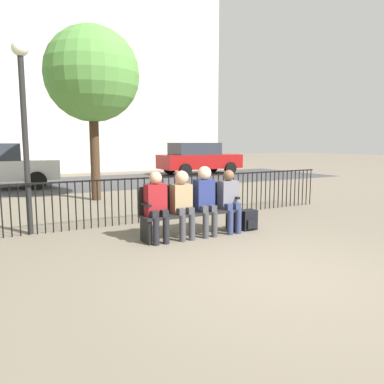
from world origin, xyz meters
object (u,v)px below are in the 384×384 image
(seated_person_2, at_px, (205,196))
(tree_1, at_px, (92,75))
(backpack, at_px, (248,220))
(parked_car_0, at_px, (198,158))
(lamp_post, at_px, (23,107))
(park_bench, at_px, (190,208))
(seated_person_3, at_px, (229,198))
(seated_person_0, at_px, (157,203))
(seated_person_1, at_px, (183,200))

(seated_person_2, distance_m, tree_1, 5.84)
(backpack, xyz_separation_m, parked_car_0, (5.20, 11.02, 0.65))
(lamp_post, bearing_deg, park_bench, -31.07)
(seated_person_2, bearing_deg, seated_person_3, -0.54)
(lamp_post, xyz_separation_m, parked_car_0, (8.90, 9.36, -1.44))
(park_bench, relative_size, seated_person_3, 1.61)
(seated_person_3, distance_m, backpack, 0.63)
(park_bench, distance_m, seated_person_3, 0.79)
(seated_person_0, height_order, seated_person_3, seated_person_0)
(lamp_post, bearing_deg, seated_person_1, -35.59)
(seated_person_0, bearing_deg, lamp_post, 137.76)
(seated_person_3, bearing_deg, backpack, -2.02)
(seated_person_1, height_order, tree_1, tree_1)
(seated_person_2, relative_size, seated_person_3, 1.07)
(seated_person_1, xyz_separation_m, seated_person_3, (0.97, -0.00, -0.03))
(park_bench, relative_size, backpack, 4.91)
(seated_person_2, xyz_separation_m, lamp_post, (-2.75, 1.64, 1.57))
(seated_person_1, height_order, seated_person_2, seated_person_2)
(seated_person_3, bearing_deg, seated_person_2, 179.46)
(lamp_post, bearing_deg, seated_person_2, -30.78)
(park_bench, xyz_separation_m, seated_person_1, (-0.21, -0.13, 0.18))
(seated_person_2, bearing_deg, park_bench, 152.31)
(seated_person_2, height_order, parked_car_0, parked_car_0)
(seated_person_1, distance_m, parked_car_0, 12.83)
(park_bench, height_order, seated_person_3, seated_person_3)
(seated_person_3, relative_size, parked_car_0, 0.28)
(parked_car_0, bearing_deg, seated_person_3, -117.10)
(seated_person_1, relative_size, parked_car_0, 0.28)
(parked_car_0, bearing_deg, seated_person_1, -120.98)
(backpack, bearing_deg, park_bench, 172.93)
(seated_person_2, bearing_deg, parked_car_0, 60.79)
(seated_person_0, height_order, tree_1, tree_1)
(backpack, height_order, lamp_post, lamp_post)
(seated_person_0, relative_size, lamp_post, 0.35)
(park_bench, height_order, seated_person_0, seated_person_0)
(seated_person_0, relative_size, tree_1, 0.25)
(seated_person_2, relative_size, lamp_post, 0.37)
(lamp_post, height_order, parked_car_0, lamp_post)
(seated_person_2, relative_size, backpack, 3.27)
(park_bench, xyz_separation_m, parked_car_0, (6.39, 10.87, 0.35))
(seated_person_3, relative_size, tree_1, 0.24)
(backpack, bearing_deg, seated_person_2, 178.79)
(tree_1, relative_size, lamp_post, 1.42)
(tree_1, height_order, lamp_post, tree_1)
(tree_1, bearing_deg, parked_car_0, 41.04)
(seated_person_0, relative_size, seated_person_1, 1.00)
(tree_1, xyz_separation_m, parked_car_0, (6.79, 5.91, -2.67))
(park_bench, distance_m, lamp_post, 3.42)
(seated_person_3, xyz_separation_m, backpack, (0.43, -0.02, -0.46))
(seated_person_2, height_order, tree_1, tree_1)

